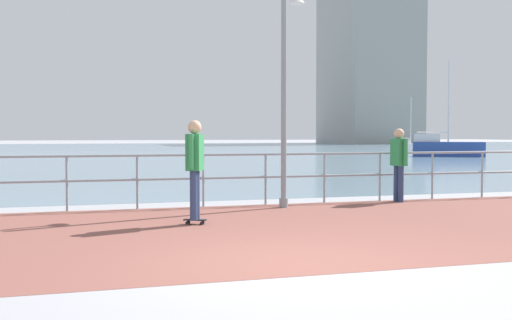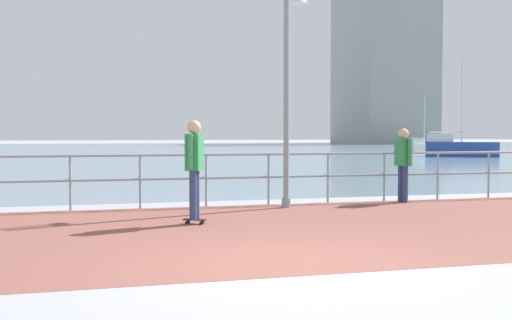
{
  "view_description": "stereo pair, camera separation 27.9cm",
  "coord_description": "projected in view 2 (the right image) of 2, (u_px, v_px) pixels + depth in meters",
  "views": [
    {
      "loc": [
        -2.46,
        -6.71,
        1.56
      ],
      "look_at": [
        0.5,
        3.56,
        1.1
      ],
      "focal_mm": 42.05,
      "sensor_mm": 36.0,
      "label": 1
    },
    {
      "loc": [
        -2.19,
        -6.78,
        1.56
      ],
      "look_at": [
        0.5,
        3.56,
        1.1
      ],
      "focal_mm": 42.05,
      "sensor_mm": 36.0,
      "label": 2
    }
  ],
  "objects": [
    {
      "name": "sailboat_red",
      "position": [
        423.0,
        147.0,
        52.04
      ],
      "size": [
        3.56,
        1.93,
        4.78
      ],
      "color": "white",
      "rests_on": "ground"
    },
    {
      "name": "brick_paving",
      "position": [
        240.0,
        230.0,
        9.76
      ],
      "size": [
        28.0,
        6.53,
        0.01
      ],
      "primitive_type": "cube",
      "color": "brown",
      "rests_on": "ground"
    },
    {
      "name": "harbor_water",
      "position": [
        125.0,
        151.0,
        56.43
      ],
      "size": [
        180.0,
        88.0,
        0.0
      ],
      "primitive_type": "cube",
      "color": "#6B899E",
      "rests_on": "ground"
    },
    {
      "name": "ground",
      "position": [
        130.0,
        154.0,
        45.86
      ],
      "size": [
        220.0,
        220.0,
        0.0
      ],
      "primitive_type": "plane",
      "color": "#9E9EA3"
    },
    {
      "name": "tower_beige",
      "position": [
        383.0,
        64.0,
        100.27
      ],
      "size": [
        12.34,
        16.21,
        28.38
      ],
      "color": "#939993",
      "rests_on": "ground"
    },
    {
      "name": "waterfront_railing",
      "position": [
        206.0,
        170.0,
        12.89
      ],
      "size": [
        25.25,
        0.06,
        1.15
      ],
      "color": "#8C99A3",
      "rests_on": "ground"
    },
    {
      "name": "lamppost",
      "position": [
        290.0,
        70.0,
        12.75
      ],
      "size": [
        0.69,
        0.63,
        5.31
      ],
      "color": "gray",
      "rests_on": "ground"
    },
    {
      "name": "bystander",
      "position": [
        403.0,
        159.0,
        13.67
      ],
      "size": [
        0.29,
        0.56,
        1.69
      ],
      "color": "navy",
      "rests_on": "ground"
    },
    {
      "name": "skateboarder",
      "position": [
        194.0,
        162.0,
        10.33
      ],
      "size": [
        0.41,
        0.54,
        1.8
      ],
      "color": "black",
      "rests_on": "ground"
    },
    {
      "name": "sailboat_gray",
      "position": [
        459.0,
        147.0,
        41.34
      ],
      "size": [
        4.87,
        3.63,
        6.69
      ],
      "color": "#284799",
      "rests_on": "ground"
    }
  ]
}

